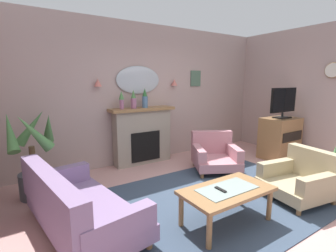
# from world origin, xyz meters

# --- Properties ---
(floor) EXTENTS (6.88, 5.82, 0.10)m
(floor) POSITION_xyz_m (0.00, 0.00, -0.05)
(floor) COLOR #C6938E
(floor) RESTS_ON ground
(wall_back) EXTENTS (6.88, 0.10, 2.84)m
(wall_back) POSITION_xyz_m (0.00, 2.46, 1.42)
(wall_back) COLOR #B29993
(wall_back) RESTS_ON ground
(patterned_rug) EXTENTS (3.20, 2.40, 0.01)m
(patterned_rug) POSITION_xyz_m (0.00, 0.20, 0.01)
(patterned_rug) COLOR #38475B
(patterned_rug) RESTS_ON ground
(fireplace) EXTENTS (1.36, 0.36, 1.16)m
(fireplace) POSITION_xyz_m (-0.29, 2.24, 0.57)
(fireplace) COLOR gray
(fireplace) RESTS_ON ground
(mantel_vase_left) EXTENTS (0.10, 0.10, 0.34)m
(mantel_vase_left) POSITION_xyz_m (-0.74, 2.21, 1.35)
(mantel_vase_left) COLOR #9E6084
(mantel_vase_left) RESTS_ON fireplace
(mantel_vase_centre) EXTENTS (0.11, 0.11, 0.36)m
(mantel_vase_centre) POSITION_xyz_m (-0.49, 2.21, 1.33)
(mantel_vase_centre) COLOR #9E6084
(mantel_vase_centre) RESTS_ON fireplace
(mantel_vase_right) EXTENTS (0.12, 0.12, 0.39)m
(mantel_vase_right) POSITION_xyz_m (-0.24, 2.21, 1.34)
(mantel_vase_right) COLOR #4C7093
(mantel_vase_right) RESTS_ON fireplace
(wall_mirror) EXTENTS (0.96, 0.06, 0.56)m
(wall_mirror) POSITION_xyz_m (-0.29, 2.38, 1.71)
(wall_mirror) COLOR #B2BCC6
(wall_sconce_left) EXTENTS (0.14, 0.14, 0.14)m
(wall_sconce_left) POSITION_xyz_m (-1.14, 2.33, 1.66)
(wall_sconce_left) COLOR #D17066
(wall_sconce_right) EXTENTS (0.14, 0.14, 0.14)m
(wall_sconce_right) POSITION_xyz_m (0.56, 2.33, 1.66)
(wall_sconce_right) COLOR #D17066
(wall_clock) EXTENTS (0.04, 0.31, 0.31)m
(wall_clock) POSITION_xyz_m (2.90, 0.20, 1.90)
(wall_clock) COLOR silver
(framed_picture) EXTENTS (0.28, 0.03, 0.36)m
(framed_picture) POSITION_xyz_m (1.21, 2.39, 1.75)
(framed_picture) COLOR #4C6B56
(coffee_table) EXTENTS (1.10, 0.60, 0.45)m
(coffee_table) POSITION_xyz_m (-0.50, -0.31, 0.38)
(coffee_table) COLOR olive
(coffee_table) RESTS_ON ground
(tv_remote) EXTENTS (0.04, 0.16, 0.02)m
(tv_remote) POSITION_xyz_m (-0.60, -0.31, 0.45)
(tv_remote) COLOR black
(tv_remote) RESTS_ON coffee_table
(floral_couch) EXTENTS (1.09, 1.81, 0.76)m
(floral_couch) POSITION_xyz_m (-2.05, 0.48, 0.32)
(floral_couch) COLOR gray
(floral_couch) RESTS_ON ground
(armchair_near_fireplace) EXTENTS (0.94, 0.93, 0.71)m
(armchair_near_fireplace) POSITION_xyz_m (0.89, -0.43, 0.31)
(armchair_near_fireplace) COLOR tan
(armchair_near_fireplace) RESTS_ON ground
(armchair_by_coffee_table) EXTENTS (1.09, 1.10, 0.71)m
(armchair_by_coffee_table) POSITION_xyz_m (0.68, 1.13, 0.31)
(armchair_by_coffee_table) COLOR #B77A84
(armchair_by_coffee_table) RESTS_ON ground
(tv_cabinet) EXTENTS (0.80, 0.57, 0.90)m
(tv_cabinet) POSITION_xyz_m (2.39, 0.89, 0.45)
(tv_cabinet) COLOR olive
(tv_cabinet) RESTS_ON ground
(tv_flatscreen) EXTENTS (0.84, 0.24, 0.65)m
(tv_flatscreen) POSITION_xyz_m (2.39, 0.86, 1.25)
(tv_flatscreen) COLOR black
(tv_flatscreen) RESTS_ON tv_cabinet
(potted_plant_tall_palm) EXTENTS (0.67, 0.70, 1.29)m
(potted_plant_tall_palm) POSITION_xyz_m (-2.33, 1.71, 0.58)
(potted_plant_tall_palm) COLOR #474C56
(potted_plant_tall_palm) RESTS_ON ground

